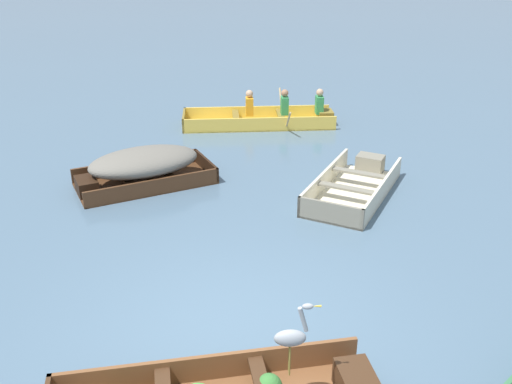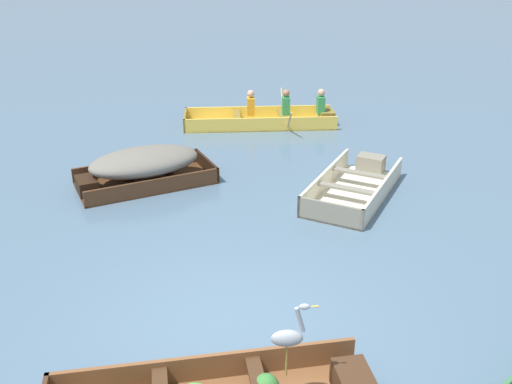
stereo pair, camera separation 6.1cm
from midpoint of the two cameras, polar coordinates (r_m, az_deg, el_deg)
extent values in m
plane|color=slate|center=(7.16, -2.13, -14.08)|extent=(80.00, 80.00, 0.00)
cube|color=brown|center=(6.47, -4.69, -17.16)|extent=(3.10, 1.30, 0.35)
cube|color=#3F2716|center=(6.35, 9.93, -18.26)|extent=(0.51, 0.57, 0.32)
cube|color=#4C2D19|center=(11.29, -10.76, 0.91)|extent=(2.79, 2.56, 0.04)
cube|color=#4C2D19|center=(10.71, -9.95, 0.46)|extent=(2.06, 1.63, 0.32)
cube|color=#4C2D19|center=(11.77, -11.60, 2.58)|extent=(2.06, 1.63, 0.32)
cube|color=black|center=(11.59, -4.80, 2.65)|extent=(0.80, 1.00, 0.32)
cube|color=black|center=(11.04, -16.36, 0.63)|extent=(0.63, 0.66, 0.29)
cube|color=black|center=(11.13, -12.76, 1.60)|extent=(0.82, 0.99, 0.04)
cube|color=black|center=(11.30, -8.96, 2.28)|extent=(0.82, 0.99, 0.04)
ellipsoid|color=#6B665B|center=(11.12, -10.94, 3.02)|extent=(2.39, 2.23, 0.49)
cube|color=beige|center=(10.77, 9.82, -0.22)|extent=(1.76, 2.83, 0.04)
cube|color=beige|center=(10.85, 7.09, 1.18)|extent=(0.69, 2.56, 0.39)
cube|color=beige|center=(10.57, 12.75, 0.09)|extent=(0.69, 2.56, 0.39)
cube|color=gray|center=(9.58, 7.58, -2.16)|extent=(1.14, 0.33, 0.39)
cube|color=gray|center=(11.70, 11.55, 2.75)|extent=(0.59, 0.48, 0.35)
cube|color=gray|center=(11.01, 10.53, 1.86)|extent=(1.07, 0.41, 0.04)
cube|color=gray|center=(10.31, 9.27, 0.35)|extent=(1.07, 0.41, 0.04)
cube|color=#E5BC47|center=(14.54, 0.48, 6.76)|extent=(3.92, 2.06, 0.04)
cube|color=#E5BC47|center=(14.97, 0.34, 7.92)|extent=(3.64, 1.09, 0.35)
cube|color=#E5BC47|center=(14.01, 0.63, 6.73)|extent=(3.64, 1.09, 0.35)
cube|color=olive|center=(14.48, -6.95, 7.15)|extent=(0.34, 1.03, 0.35)
cube|color=olive|center=(14.70, 7.19, 7.48)|extent=(0.48, 0.56, 0.31)
cube|color=olive|center=(14.51, 2.73, 7.71)|extent=(0.42, 0.97, 0.04)
cube|color=olive|center=(14.43, -1.78, 7.63)|extent=(0.42, 0.97, 0.04)
cube|color=orange|center=(14.38, -0.40, 8.58)|extent=(0.25, 0.32, 0.44)
sphere|color=tan|center=(14.30, -0.40, 9.81)|extent=(0.18, 0.18, 0.18)
cube|color=#338C4C|center=(14.46, 3.13, 8.63)|extent=(0.25, 0.32, 0.44)
sphere|color=#9E7051|center=(14.37, 3.16, 9.85)|extent=(0.18, 0.18, 0.18)
cube|color=#338C4C|center=(14.58, 6.61, 8.64)|extent=(0.25, 0.32, 0.44)
sphere|color=tan|center=(14.50, 6.67, 9.86)|extent=(0.18, 0.18, 0.18)
cylinder|color=tan|center=(15.28, 2.76, 9.11)|extent=(0.22, 0.63, 0.55)
cylinder|color=tan|center=(13.70, 3.52, 7.25)|extent=(0.22, 0.63, 0.55)
cylinder|color=olive|center=(5.95, 3.33, -16.19)|extent=(0.02, 0.02, 0.35)
cylinder|color=olive|center=(5.91, 3.39, -16.57)|extent=(0.02, 0.02, 0.35)
ellipsoid|color=#93999E|center=(5.76, 3.43, -14.39)|extent=(0.35, 0.22, 0.18)
cylinder|color=#93999E|center=(5.64, 4.73, -12.60)|extent=(0.12, 0.07, 0.28)
ellipsoid|color=#93999E|center=(5.55, 5.20, -11.35)|extent=(0.12, 0.09, 0.06)
cone|color=gold|center=(5.56, 6.04, -11.31)|extent=(0.10, 0.05, 0.02)
camera|label=1|loc=(0.03, -89.82, 0.08)|focal=40.00mm
camera|label=2|loc=(0.03, 90.18, -0.08)|focal=40.00mm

